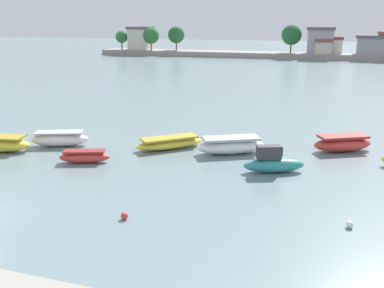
{
  "coord_description": "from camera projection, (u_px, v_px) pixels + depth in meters",
  "views": [
    {
      "loc": [
        16.31,
        -15.21,
        9.13
      ],
      "look_at": [
        6.65,
        14.26,
        0.43
      ],
      "focal_mm": 41.29,
      "sensor_mm": 36.0,
      "label": 1
    }
  ],
  "objects": [
    {
      "name": "moored_boat_2",
      "position": [
        60.0,
        139.0,
        33.17
      ],
      "size": [
        4.61,
        3.0,
        1.12
      ],
      "rotation": [
        0.0,
        0.0,
        0.37
      ],
      "color": "white",
      "rests_on": "ground"
    },
    {
      "name": "moored_boat_3",
      "position": [
        84.0,
        157.0,
        29.29
      ],
      "size": [
        3.48,
        2.08,
        0.85
      ],
      "rotation": [
        0.0,
        0.0,
        0.35
      ],
      "color": "#C63833",
      "rests_on": "ground"
    },
    {
      "name": "moored_boat_4",
      "position": [
        170.0,
        143.0,
        32.53
      ],
      "size": [
        4.94,
        4.73,
        0.87
      ],
      "rotation": [
        0.0,
        0.0,
        0.74
      ],
      "color": "yellow",
      "rests_on": "ground"
    },
    {
      "name": "moored_boat_5",
      "position": [
        231.0,
        146.0,
        31.28
      ],
      "size": [
        5.19,
        3.9,
        1.19
      ],
      "rotation": [
        0.0,
        0.0,
        0.49
      ],
      "color": "white",
      "rests_on": "ground"
    },
    {
      "name": "moored_boat_6",
      "position": [
        273.0,
        163.0,
        27.38
      ],
      "size": [
        3.96,
        2.49,
        1.72
      ],
      "rotation": [
        0.0,
        0.0,
        0.39
      ],
      "color": "teal",
      "rests_on": "ground"
    },
    {
      "name": "moored_boat_7",
      "position": [
        343.0,
        144.0,
        31.82
      ],
      "size": [
        4.6,
        3.47,
        1.18
      ],
      "rotation": [
        0.0,
        0.0,
        0.49
      ],
      "color": "#C63833",
      "rests_on": "ground"
    },
    {
      "name": "mooring_buoy_0",
      "position": [
        350.0,
        224.0,
        20.1
      ],
      "size": [
        0.34,
        0.34,
        0.34
      ],
      "primitive_type": "sphere",
      "color": "white",
      "rests_on": "ground"
    },
    {
      "name": "mooring_buoy_1",
      "position": [
        124.0,
        216.0,
        20.96
      ],
      "size": [
        0.35,
        0.35,
        0.35
      ],
      "primitive_type": "sphere",
      "color": "red",
      "rests_on": "ground"
    },
    {
      "name": "distant_shoreline",
      "position": [
        278.0,
        47.0,
        110.95
      ],
      "size": [
        92.25,
        8.15,
        8.15
      ],
      "color": "gray",
      "rests_on": "ground"
    }
  ]
}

